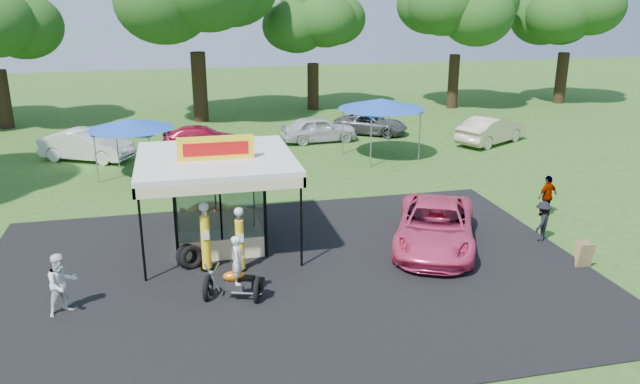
{
  "coord_description": "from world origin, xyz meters",
  "views": [
    {
      "loc": [
        -3.2,
        -16.46,
        8.93
      ],
      "look_at": [
        1.55,
        4.0,
        2.1
      ],
      "focal_mm": 35.0,
      "sensor_mm": 36.0,
      "label": 1
    }
  ],
  "objects_px": {
    "gas_station_kiosk": "(218,199)",
    "pink_sedan": "(435,226)",
    "gas_pump_right": "(240,241)",
    "bg_car_c": "(319,129)",
    "spectator_west": "(62,284)",
    "spectator_east_a": "(542,222)",
    "bg_car_b": "(202,138)",
    "tent_west": "(131,124)",
    "a_frame_sign": "(584,255)",
    "bg_car_a": "(86,145)",
    "tent_east": "(381,104)",
    "spectator_east_b": "(547,196)",
    "kiosk_car": "(215,213)",
    "bg_car_e": "(491,130)",
    "bg_car_d": "(371,124)",
    "motorcycle": "(236,274)",
    "gas_pump_left": "(206,238)"
  },
  "relations": [
    {
      "from": "pink_sedan",
      "to": "gas_pump_left",
      "type": "bearing_deg",
      "value": -154.22
    },
    {
      "from": "a_frame_sign",
      "to": "bg_car_d",
      "type": "height_order",
      "value": "bg_car_d"
    },
    {
      "from": "a_frame_sign",
      "to": "bg_car_e",
      "type": "bearing_deg",
      "value": 74.61
    },
    {
      "from": "spectator_east_b",
      "to": "tent_east",
      "type": "bearing_deg",
      "value": -87.27
    },
    {
      "from": "bg_car_b",
      "to": "tent_east",
      "type": "bearing_deg",
      "value": -103.85
    },
    {
      "from": "motorcycle",
      "to": "spectator_east_b",
      "type": "xyz_separation_m",
      "value": [
        13.2,
        4.48,
        0.03
      ]
    },
    {
      "from": "bg_car_b",
      "to": "tent_east",
      "type": "xyz_separation_m",
      "value": [
        9.55,
        -4.23,
        2.32
      ]
    },
    {
      "from": "gas_station_kiosk",
      "to": "pink_sedan",
      "type": "relative_size",
      "value": 0.91
    },
    {
      "from": "motorcycle",
      "to": "kiosk_car",
      "type": "relative_size",
      "value": 0.76
    },
    {
      "from": "gas_pump_right",
      "to": "bg_car_b",
      "type": "relative_size",
      "value": 0.49
    },
    {
      "from": "gas_station_kiosk",
      "to": "bg_car_e",
      "type": "bearing_deg",
      "value": 35.39
    },
    {
      "from": "a_frame_sign",
      "to": "kiosk_car",
      "type": "bearing_deg",
      "value": 151.96
    },
    {
      "from": "bg_car_d",
      "to": "bg_car_e",
      "type": "distance_m",
      "value": 7.57
    },
    {
      "from": "gas_station_kiosk",
      "to": "kiosk_car",
      "type": "bearing_deg",
      "value": 90.0
    },
    {
      "from": "spectator_east_a",
      "to": "bg_car_b",
      "type": "distance_m",
      "value": 20.73
    },
    {
      "from": "motorcycle",
      "to": "pink_sedan",
      "type": "xyz_separation_m",
      "value": [
        7.4,
        2.44,
        -0.02
      ]
    },
    {
      "from": "spectator_west",
      "to": "spectator_east_a",
      "type": "distance_m",
      "value": 16.52
    },
    {
      "from": "pink_sedan",
      "to": "gas_station_kiosk",
      "type": "bearing_deg",
      "value": -169.7
    },
    {
      "from": "spectator_east_a",
      "to": "a_frame_sign",
      "type": "bearing_deg",
      "value": 50.58
    },
    {
      "from": "pink_sedan",
      "to": "bg_car_a",
      "type": "xyz_separation_m",
      "value": [
        -13.74,
        15.68,
        0.02
      ]
    },
    {
      "from": "a_frame_sign",
      "to": "tent_east",
      "type": "distance_m",
      "value": 15.77
    },
    {
      "from": "bg_car_a",
      "to": "tent_west",
      "type": "distance_m",
      "value": 4.91
    },
    {
      "from": "spectator_west",
      "to": "bg_car_e",
      "type": "xyz_separation_m",
      "value": [
        22.04,
        16.4,
        -0.09
      ]
    },
    {
      "from": "pink_sedan",
      "to": "spectator_east_b",
      "type": "xyz_separation_m",
      "value": [
        5.8,
        2.05,
        0.05
      ]
    },
    {
      "from": "gas_pump_right",
      "to": "bg_car_c",
      "type": "distance_m",
      "value": 18.74
    },
    {
      "from": "tent_east",
      "to": "tent_west",
      "type": "bearing_deg",
      "value": -177.06
    },
    {
      "from": "gas_station_kiosk",
      "to": "spectator_east_b",
      "type": "xyz_separation_m",
      "value": [
        13.39,
        0.07,
        -0.92
      ]
    },
    {
      "from": "motorcycle",
      "to": "bg_car_b",
      "type": "distance_m",
      "value": 19.31
    },
    {
      "from": "spectator_west",
      "to": "bg_car_a",
      "type": "relative_size",
      "value": 0.37
    },
    {
      "from": "motorcycle",
      "to": "bg_car_a",
      "type": "distance_m",
      "value": 19.19
    },
    {
      "from": "gas_pump_left",
      "to": "kiosk_car",
      "type": "xyz_separation_m",
      "value": [
        0.58,
        4.31,
        -0.68
      ]
    },
    {
      "from": "a_frame_sign",
      "to": "pink_sedan",
      "type": "bearing_deg",
      "value": 148.9
    },
    {
      "from": "kiosk_car",
      "to": "tent_west",
      "type": "bearing_deg",
      "value": 23.98
    },
    {
      "from": "kiosk_car",
      "to": "bg_car_b",
      "type": "relative_size",
      "value": 0.61
    },
    {
      "from": "motorcycle",
      "to": "tent_west",
      "type": "relative_size",
      "value": 0.52
    },
    {
      "from": "kiosk_car",
      "to": "pink_sedan",
      "type": "bearing_deg",
      "value": -118.84
    },
    {
      "from": "bg_car_e",
      "to": "tent_east",
      "type": "height_order",
      "value": "tent_east"
    },
    {
      "from": "gas_station_kiosk",
      "to": "spectator_west",
      "type": "height_order",
      "value": "gas_station_kiosk"
    },
    {
      "from": "gas_station_kiosk",
      "to": "gas_pump_right",
      "type": "xyz_separation_m",
      "value": [
        0.52,
        -2.4,
        -0.71
      ]
    },
    {
      "from": "bg_car_a",
      "to": "bg_car_e",
      "type": "bearing_deg",
      "value": -66.54
    },
    {
      "from": "gas_pump_right",
      "to": "bg_car_a",
      "type": "distance_m",
      "value": 17.43
    },
    {
      "from": "gas_pump_left",
      "to": "spectator_east_b",
      "type": "bearing_deg",
      "value": 8.85
    },
    {
      "from": "bg_car_c",
      "to": "gas_pump_right",
      "type": "bearing_deg",
      "value": 154.73
    },
    {
      "from": "tent_east",
      "to": "pink_sedan",
      "type": "bearing_deg",
      "value": -99.41
    },
    {
      "from": "spectator_east_b",
      "to": "bg_car_a",
      "type": "xyz_separation_m",
      "value": [
        -19.54,
        13.63,
        -0.03
      ]
    },
    {
      "from": "pink_sedan",
      "to": "tent_west",
      "type": "height_order",
      "value": "tent_west"
    },
    {
      "from": "gas_station_kiosk",
      "to": "bg_car_a",
      "type": "bearing_deg",
      "value": 114.16
    },
    {
      "from": "a_frame_sign",
      "to": "gas_station_kiosk",
      "type": "bearing_deg",
      "value": 160.56
    },
    {
      "from": "kiosk_car",
      "to": "motorcycle",
      "type": "bearing_deg",
      "value": -178.38
    },
    {
      "from": "pink_sedan",
      "to": "bg_car_d",
      "type": "distance_m",
      "value": 18.74
    }
  ]
}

